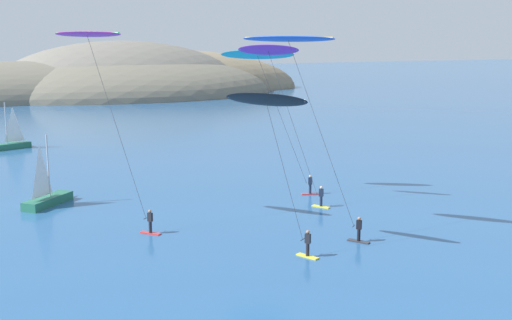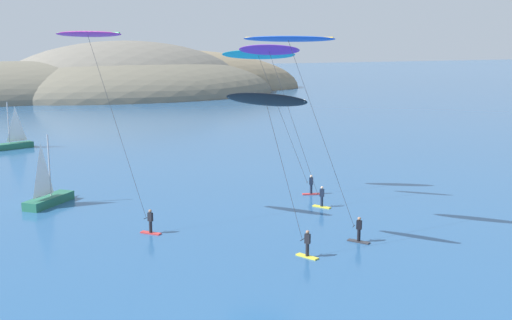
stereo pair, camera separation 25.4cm
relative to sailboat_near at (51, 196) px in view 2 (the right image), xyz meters
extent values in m
ellipsoid|color=slate|center=(29.81, 102.97, -0.64)|extent=(62.37, 41.97, 25.41)
ellipsoid|color=#6B6656|center=(30.12, 98.94, -0.64)|extent=(71.20, 45.41, 18.26)
ellipsoid|color=#6B6656|center=(3.85, 97.16, -0.64)|extent=(84.71, 30.02, 16.67)
ellipsoid|color=#84755B|center=(39.56, 105.44, -0.64)|extent=(76.90, 27.41, 21.07)
cube|color=#23664C|center=(-0.21, -0.22, -0.29)|extent=(4.37, 4.40, 0.70)
cone|color=#23664C|center=(1.47, 1.49, -0.29)|extent=(1.99, 2.00, 0.67)
cylinder|color=#B2B2B7|center=(0.00, 0.00, 2.56)|extent=(0.12, 0.12, 5.00)
pyramid|color=white|center=(-0.64, -0.64, 2.38)|extent=(1.32, 1.34, 4.25)
cylinder|color=#A5A5AD|center=(-0.64, -0.64, 0.31)|extent=(1.32, 1.34, 0.08)
cube|color=#23664C|center=(-1.00, 29.50, -0.29)|extent=(5.00, 2.85, 0.70)
cylinder|color=#B2B2B7|center=(-1.28, 29.40, 2.56)|extent=(0.12, 0.12, 5.00)
pyramid|color=white|center=(-0.43, 29.69, 2.38)|extent=(1.73, 0.64, 4.25)
cylinder|color=#A5A5AD|center=(-0.43, 29.69, 0.31)|extent=(1.73, 0.64, 0.08)
cube|color=yellow|center=(12.67, -19.81, -0.60)|extent=(0.98, 1.53, 0.08)
cylinder|color=black|center=(12.67, -19.81, -0.16)|extent=(0.22, 0.22, 0.80)
cube|color=black|center=(12.67, -19.81, 0.54)|extent=(0.36, 0.39, 0.60)
sphere|color=#9E7051|center=(12.67, -19.81, 0.96)|extent=(0.22, 0.22, 0.22)
cylinder|color=black|center=(12.47, -19.53, 0.42)|extent=(0.47, 0.36, 0.04)
ellipsoid|color=black|center=(10.95, -17.43, 8.89)|extent=(4.51, 5.42, 1.07)
cylinder|color=white|center=(10.95, -17.43, 8.94)|extent=(3.25, 4.40, 0.16)
cylinder|color=#333338|center=(11.71, -18.48, 4.60)|extent=(1.56, 2.13, 8.38)
cube|color=#2D2D33|center=(17.18, -18.62, -0.60)|extent=(1.14, 1.48, 0.08)
cylinder|color=black|center=(17.18, -18.62, -0.16)|extent=(0.22, 0.22, 0.80)
cube|color=black|center=(17.18, -18.62, 0.54)|extent=(0.38, 0.39, 0.60)
sphere|color=#9E7051|center=(17.18, -18.62, 0.96)|extent=(0.22, 0.22, 0.22)
cylinder|color=black|center=(16.94, -18.36, 0.42)|extent=(0.43, 0.40, 0.04)
ellipsoid|color=blue|center=(13.74, -14.90, 12.51)|extent=(5.23, 5.51, 0.53)
cylinder|color=gold|center=(13.74, -14.90, 12.56)|extent=(4.22, 4.54, 0.16)
cylinder|color=#333338|center=(15.34, -16.63, 6.41)|extent=(3.23, 3.49, 12.00)
cube|color=red|center=(20.74, -5.81, -0.60)|extent=(1.55, 0.83, 0.08)
cylinder|color=#192338|center=(20.74, -5.81, -0.16)|extent=(0.22, 0.22, 0.80)
cube|color=#192338|center=(20.74, -5.81, 0.54)|extent=(0.39, 0.35, 0.60)
sphere|color=beige|center=(20.74, -5.81, 0.96)|extent=(0.22, 0.22, 0.22)
cylinder|color=black|center=(20.44, -5.63, 0.42)|extent=(0.32, 0.49, 0.04)
ellipsoid|color=#23B2C6|center=(16.82, -3.46, 11.22)|extent=(6.02, 4.40, 0.97)
cylinder|color=#DB4C38|center=(16.82, -3.46, 11.27)|extent=(5.10, 3.14, 0.16)
cylinder|color=#333338|center=(18.63, -4.55, 5.77)|extent=(3.65, 2.20, 10.71)
cube|color=yellow|center=(19.43, -9.89, -0.60)|extent=(1.11, 1.49, 0.08)
cylinder|color=#192338|center=(19.43, -9.89, -0.16)|extent=(0.22, 0.22, 0.80)
cube|color=#192338|center=(19.43, -9.89, 0.54)|extent=(0.39, 0.38, 0.60)
sphere|color=beige|center=(19.43, -9.89, 0.96)|extent=(0.22, 0.22, 0.22)
cylinder|color=black|center=(19.17, -9.65, 0.42)|extent=(0.40, 0.43, 0.04)
ellipsoid|color=purple|center=(16.15, -6.92, 11.67)|extent=(4.41, 4.14, 0.97)
cylinder|color=#7ACC42|center=(16.15, -6.92, 11.72)|extent=(3.59, 3.28, 0.16)
cylinder|color=#333338|center=(17.66, -8.28, 5.99)|extent=(3.05, 2.77, 11.16)
cube|color=red|center=(5.21, -11.13, -0.60)|extent=(1.30, 1.38, 0.08)
cylinder|color=black|center=(5.21, -11.13, -0.16)|extent=(0.22, 0.22, 0.80)
cube|color=black|center=(5.21, -11.13, 0.54)|extent=(0.37, 0.39, 0.60)
sphere|color=#9E7051|center=(5.21, -11.13, 0.96)|extent=(0.22, 0.22, 0.22)
cylinder|color=black|center=(4.99, -10.86, 0.42)|extent=(0.46, 0.37, 0.04)
ellipsoid|color=#D62D9E|center=(2.25, -7.31, 12.83)|extent=(4.50, 5.32, 0.54)
cylinder|color=#28D160|center=(2.25, -7.31, 12.88)|extent=(3.49, 4.45, 0.16)
cylinder|color=#333338|center=(3.62, -9.08, 6.58)|extent=(2.78, 3.58, 12.32)
camera|label=1|loc=(-5.84, -52.55, 12.54)|focal=45.00mm
camera|label=2|loc=(-5.61, -52.66, 12.54)|focal=45.00mm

